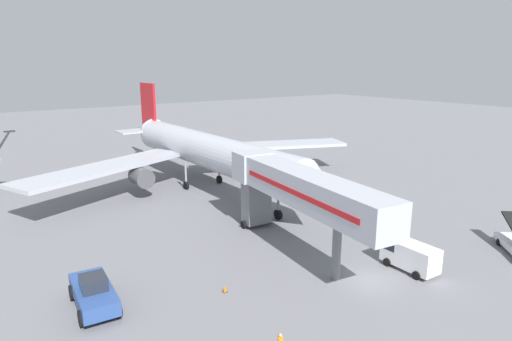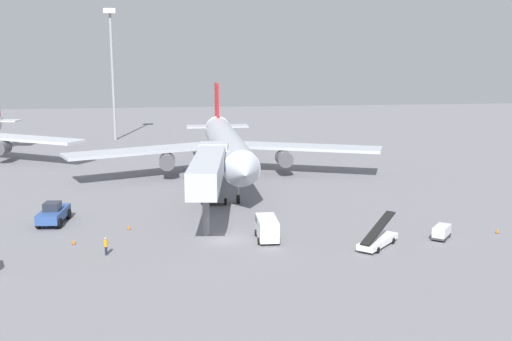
{
  "view_description": "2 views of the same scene",
  "coord_description": "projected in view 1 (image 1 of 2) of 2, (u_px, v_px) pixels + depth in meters",
  "views": [
    {
      "loc": [
        -24.99,
        -19.97,
        16.26
      ],
      "look_at": [
        5.03,
        22.02,
        3.63
      ],
      "focal_mm": 30.92,
      "sensor_mm": 36.0,
      "label": 1
    },
    {
      "loc": [
        -4.64,
        -59.25,
        18.63
      ],
      "look_at": [
        5.5,
        18.73,
        3.35
      ],
      "focal_mm": 43.25,
      "sensor_mm": 36.0,
      "label": 2
    }
  ],
  "objects": [
    {
      "name": "ground_plane",
      "position": [
        369.0,
        281.0,
        33.77
      ],
      "size": [
        300.0,
        300.0,
        0.0
      ],
      "primitive_type": "plane",
      "color": "slate"
    },
    {
      "name": "airplane_at_gate",
      "position": [
        204.0,
        150.0,
        58.05
      ],
      "size": [
        47.76,
        46.78,
        13.14
      ],
      "color": "#B7BCC6",
      "rests_on": "ground"
    },
    {
      "name": "jet_bridge",
      "position": [
        294.0,
        188.0,
        37.86
      ],
      "size": [
        5.73,
        20.66,
        7.61
      ],
      "color": "#B2B7C1",
      "rests_on": "ground"
    },
    {
      "name": "pushback_tug",
      "position": [
        94.0,
        293.0,
        29.77
      ],
      "size": [
        3.04,
        5.97,
        2.47
      ],
      "color": "#2D4C8E",
      "rests_on": "ground"
    },
    {
      "name": "service_van_mid_right",
      "position": [
        409.0,
        254.0,
        35.46
      ],
      "size": [
        2.26,
        4.59,
        2.25
      ],
      "color": "white",
      "rests_on": "ground"
    },
    {
      "name": "safety_cone_alpha",
      "position": [
        225.0,
        289.0,
        32.09
      ],
      "size": [
        0.32,
        0.32,
        0.5
      ],
      "color": "black",
      "rests_on": "ground"
    }
  ]
}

